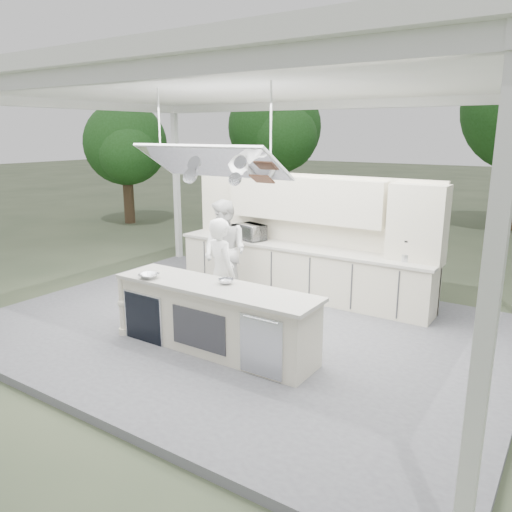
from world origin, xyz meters
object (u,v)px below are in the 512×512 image
Objects in this scene: head_chef at (221,273)px; demo_island at (213,318)px; back_counter at (299,270)px; sous_chef at (225,251)px.

demo_island is at bearing 142.32° from head_chef.
back_counter is 2.91× the size of head_chef.
back_counter is at bearing 49.00° from sous_chef.
demo_island is 1.69× the size of sous_chef.
back_counter is 2.11m from head_chef.
sous_chef is at bearing -32.38° from head_chef.
sous_chef is at bearing 122.36° from demo_island.
demo_island is 0.95m from head_chef.
sous_chef is (-0.98, -0.98, 0.44)m from back_counter.
demo_island is 2.22m from sous_chef.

